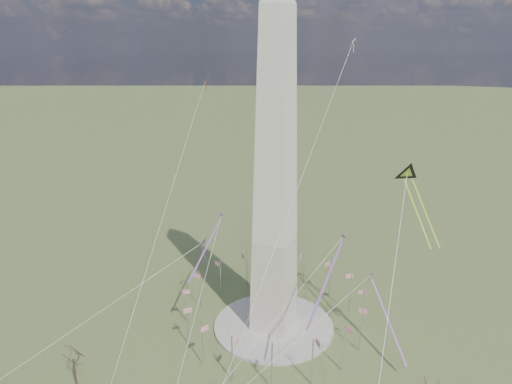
% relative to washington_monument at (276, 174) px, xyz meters
% --- Properties ---
extents(ground, '(2000.00, 2000.00, 0.00)m').
position_rel_washington_monument_xyz_m(ground, '(0.00, 0.00, -47.95)').
color(ground, '#445A2D').
rests_on(ground, ground).
extents(plaza, '(36.00, 36.00, 0.80)m').
position_rel_washington_monument_xyz_m(plaza, '(0.00, 0.00, -47.55)').
color(plaza, '#B3AFA4').
rests_on(plaza, ground).
extents(washington_monument, '(15.56, 15.56, 100.00)m').
position_rel_washington_monument_xyz_m(washington_monument, '(0.00, 0.00, 0.00)').
color(washington_monument, beige).
rests_on(washington_monument, plaza).
extents(flagpole_ring, '(54.40, 54.40, 13.00)m').
position_rel_washington_monument_xyz_m(flagpole_ring, '(-0.00, -0.00, -40.68)').
color(flagpole_ring, silver).
rests_on(flagpole_ring, ground).
extents(tree_far, '(6.62, 6.62, 11.58)m').
position_rel_washington_monument_xyz_m(tree_far, '(-34.43, -44.31, -39.71)').
color(tree_far, '#412E27').
rests_on(tree_far, ground).
extents(kite_delta_black, '(14.72, 19.06, 16.39)m').
position_rel_washington_monument_xyz_m(kite_delta_black, '(33.43, 8.60, 0.88)').
color(kite_delta_black, black).
rests_on(kite_delta_black, ground).
extents(kite_diamond_purple, '(2.22, 3.15, 9.55)m').
position_rel_washington_monument_xyz_m(kite_diamond_purple, '(-22.71, -1.92, -24.61)').
color(kite_diamond_purple, navy).
rests_on(kite_diamond_purple, ground).
extents(kite_streamer_left, '(2.84, 22.61, 15.51)m').
position_rel_washington_monument_xyz_m(kite_streamer_left, '(20.11, -11.86, -18.13)').
color(kite_streamer_left, red).
rests_on(kite_streamer_left, ground).
extents(kite_streamer_mid, '(1.92, 20.32, 13.95)m').
position_rel_washington_monument_xyz_m(kite_streamer_mid, '(-18.66, -4.38, -20.72)').
color(kite_streamer_mid, red).
rests_on(kite_streamer_mid, ground).
extents(kite_streamer_right, '(15.11, 18.47, 15.50)m').
position_rel_washington_monument_xyz_m(kite_streamer_right, '(30.39, 5.28, -35.16)').
color(kite_streamer_right, red).
rests_on(kite_streamer_right, ground).
extents(kite_small_red, '(1.07, 1.61, 3.96)m').
position_rel_washington_monument_xyz_m(kite_small_red, '(-42.28, 33.55, 20.88)').
color(kite_small_red, red).
rests_on(kite_small_red, ground).
extents(kite_small_white, '(1.62, 1.65, 4.72)m').
position_rel_washington_monument_xyz_m(kite_small_white, '(8.61, 41.54, 34.47)').
color(kite_small_white, white).
rests_on(kite_small_white, ground).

